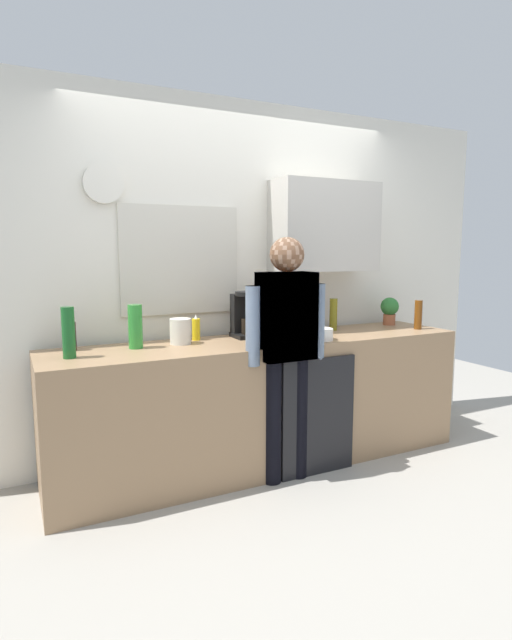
% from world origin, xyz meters
% --- Properties ---
extents(ground_plane, '(8.00, 8.00, 0.00)m').
position_xyz_m(ground_plane, '(0.00, 0.00, 0.00)').
color(ground_plane, '#9E998E').
extents(kitchen_counter, '(2.98, 0.64, 0.90)m').
position_xyz_m(kitchen_counter, '(0.00, 0.30, 0.45)').
color(kitchen_counter, '#937251').
rests_on(kitchen_counter, ground_plane).
extents(dishwasher_panel, '(0.56, 0.02, 0.81)m').
position_xyz_m(dishwasher_panel, '(0.24, -0.03, 0.40)').
color(dishwasher_panel, black).
rests_on(dishwasher_panel, ground_plane).
extents(back_wall_assembly, '(4.58, 0.42, 2.60)m').
position_xyz_m(back_wall_assembly, '(0.07, 0.70, 1.36)').
color(back_wall_assembly, silver).
rests_on(back_wall_assembly, ground_plane).
extents(coffee_maker, '(0.20, 0.20, 0.33)m').
position_xyz_m(coffee_maker, '(-0.07, 0.47, 1.04)').
color(coffee_maker, black).
rests_on(coffee_maker, kitchen_counter).
extents(bottle_clear_soda, '(0.09, 0.09, 0.28)m').
position_xyz_m(bottle_clear_soda, '(-0.88, 0.39, 1.04)').
color(bottle_clear_soda, '#2D8C33').
rests_on(bottle_clear_soda, kitchen_counter).
extents(bottle_amber_beer, '(0.06, 0.06, 0.23)m').
position_xyz_m(bottle_amber_beer, '(1.31, 0.19, 1.01)').
color(bottle_amber_beer, brown).
rests_on(bottle_amber_beer, kitchen_counter).
extents(bottle_green_wine, '(0.07, 0.07, 0.30)m').
position_xyz_m(bottle_green_wine, '(-1.29, 0.27, 1.05)').
color(bottle_green_wine, '#195923').
rests_on(bottle_green_wine, kitchen_counter).
extents(bottle_olive_oil, '(0.06, 0.06, 0.25)m').
position_xyz_m(bottle_olive_oil, '(0.67, 0.44, 1.02)').
color(bottle_olive_oil, olive).
rests_on(bottle_olive_oil, kitchen_counter).
extents(bottle_dark_sauce, '(0.06, 0.06, 0.18)m').
position_xyz_m(bottle_dark_sauce, '(-1.25, 0.50, 0.99)').
color(bottle_dark_sauce, black).
rests_on(bottle_dark_sauce, kitchen_counter).
extents(cup_blue_mug, '(0.08, 0.08, 0.10)m').
position_xyz_m(cup_blue_mug, '(0.45, 0.30, 0.95)').
color(cup_blue_mug, '#3351B2').
rests_on(cup_blue_mug, kitchen_counter).
extents(mixing_bowl, '(0.22, 0.22, 0.08)m').
position_xyz_m(mixing_bowl, '(0.33, 0.14, 0.94)').
color(mixing_bowl, white).
rests_on(mixing_bowl, kitchen_counter).
extents(potted_plant, '(0.15, 0.15, 0.23)m').
position_xyz_m(potted_plant, '(1.26, 0.47, 1.03)').
color(potted_plant, '#9E5638').
rests_on(potted_plant, kitchen_counter).
extents(dish_soap, '(0.06, 0.06, 0.18)m').
position_xyz_m(dish_soap, '(-0.43, 0.50, 0.98)').
color(dish_soap, yellow).
rests_on(dish_soap, kitchen_counter).
extents(storage_canister, '(0.14, 0.14, 0.17)m').
position_xyz_m(storage_canister, '(-0.57, 0.42, 0.98)').
color(storage_canister, silver).
rests_on(storage_canister, kitchen_counter).
extents(person_at_sink, '(0.57, 0.22, 1.60)m').
position_xyz_m(person_at_sink, '(0.00, 0.00, 0.95)').
color(person_at_sink, '#3F4766').
rests_on(person_at_sink, ground_plane).
extents(person_guest, '(0.57, 0.22, 1.60)m').
position_xyz_m(person_guest, '(0.00, 0.00, 0.95)').
color(person_guest, black).
rests_on(person_guest, ground_plane).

